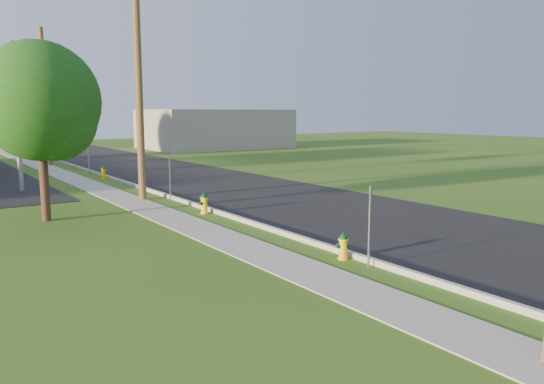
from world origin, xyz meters
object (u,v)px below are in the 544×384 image
at_px(utility_pole_far, 46,97).
at_px(hydrant_mid, 204,203).
at_px(tree_verge, 43,106).
at_px(hydrant_near, 343,246).
at_px(utility_pole_mid, 139,83).
at_px(price_pylon, 14,75).
at_px(hydrant_far, 103,173).

distance_m(utility_pole_far, hydrant_mid, 22.83).
bearing_deg(tree_verge, hydrant_near, -61.64).
relative_size(utility_pole_mid, hydrant_near, 13.83).
distance_m(price_pylon, tree_verge, 8.15).
xyz_separation_m(utility_pole_mid, price_pylon, (-3.90, 5.50, 0.48)).
distance_m(utility_pole_mid, price_pylon, 6.76).
distance_m(tree_verge, hydrant_near, 11.32).
height_order(price_pylon, hydrant_far, price_pylon).
xyz_separation_m(utility_pole_far, hydrant_near, (0.79, -29.94, -4.46)).
relative_size(utility_pole_mid, tree_verge, 1.60).
bearing_deg(hydrant_far, utility_pole_far, 94.36).
bearing_deg(hydrant_near, hydrant_far, 90.09).
relative_size(utility_pole_far, hydrant_far, 12.61).
bearing_deg(hydrant_far, utility_pole_mid, -95.40).
xyz_separation_m(utility_pole_mid, utility_pole_far, (0.00, 18.00, -0.15)).
height_order(hydrant_mid, hydrant_far, hydrant_mid).
bearing_deg(utility_pole_mid, hydrant_far, 84.60).
relative_size(utility_pole_mid, utility_pole_far, 1.03).
bearing_deg(price_pylon, hydrant_mid, -64.99).
relative_size(utility_pole_mid, hydrant_far, 13.01).
relative_size(price_pylon, tree_verge, 1.12).
distance_m(utility_pole_far, price_pylon, 13.11).
bearing_deg(tree_verge, utility_pole_mid, 30.12).
relative_size(utility_pole_far, price_pylon, 1.39).
distance_m(hydrant_near, hydrant_far, 19.98).
bearing_deg(hydrant_far, hydrant_mid, -90.21).
distance_m(utility_pole_far, hydrant_far, 10.93).
xyz_separation_m(utility_pole_mid, hydrant_mid, (0.71, -4.39, -4.56)).
bearing_deg(price_pylon, utility_pole_mid, -54.66).
distance_m(price_pylon, hydrant_near, 18.76).
distance_m(price_pylon, hydrant_far, 7.33).
relative_size(tree_verge, hydrant_near, 8.65).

